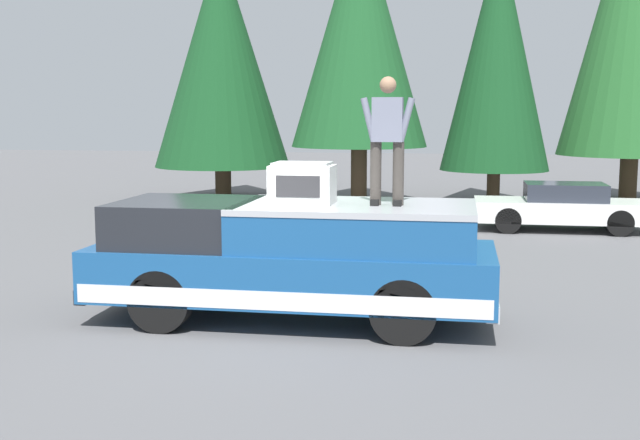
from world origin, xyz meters
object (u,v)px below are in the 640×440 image
object	(u,v)px
compressor_unit	(303,183)
pickup_truck	(293,259)
parked_car_white	(561,207)
person_on_truck_bed	(387,137)

from	to	relation	value
compressor_unit	pickup_truck	bearing A→B (deg)	61.40
pickup_truck	parked_car_white	distance (m)	10.52
pickup_truck	parked_car_white	xyz separation A→B (m)	(9.40, -4.70, -0.29)
pickup_truck	compressor_unit	bearing A→B (deg)	-118.60
person_on_truck_bed	parked_car_white	world-z (taller)	person_on_truck_bed
person_on_truck_bed	pickup_truck	bearing A→B (deg)	87.78
pickup_truck	person_on_truck_bed	xyz separation A→B (m)	(-0.05, -1.29, 1.68)
parked_car_white	pickup_truck	bearing A→B (deg)	153.46
pickup_truck	compressor_unit	xyz separation A→B (m)	(-0.09, -0.16, 1.05)
parked_car_white	compressor_unit	bearing A→B (deg)	154.43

